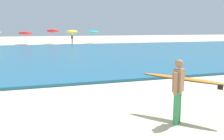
{
  "coord_description": "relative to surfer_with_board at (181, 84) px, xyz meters",
  "views": [
    {
      "loc": [
        -0.19,
        -6.15,
        2.5
      ],
      "look_at": [
        2.39,
        1.69,
        1.1
      ],
      "focal_mm": 39.0,
      "sensor_mm": 36.0,
      "label": 1
    }
  ],
  "objects": [
    {
      "name": "beachgoer_near_row_left",
      "position": [
        2.78,
        36.08,
        -0.18
      ],
      "size": [
        0.32,
        0.2,
        1.58
      ],
      "color": "#383842",
      "rests_on": "ground"
    },
    {
      "name": "surfer_with_board",
      "position": [
        0.0,
        0.0,
        0.0
      ],
      "size": [
        1.81,
        2.09,
        1.73
      ],
      "color": "#338E56",
      "rests_on": "ground"
    },
    {
      "name": "beach_umbrella_4",
      "position": [
        2.76,
        35.8,
        0.99
      ],
      "size": [
        1.88,
        1.91,
        2.36
      ],
      "color": "beige",
      "rests_on": "ground"
    },
    {
      "name": "beach_umbrella_5",
      "position": [
        6.82,
        37.66,
        0.94
      ],
      "size": [
        2.02,
        2.05,
        2.27
      ],
      "color": "beige",
      "rests_on": "ground"
    },
    {
      "name": "sea",
      "position": [
        -3.57,
        19.04,
        -0.96
      ],
      "size": [
        120.0,
        28.0,
        0.14
      ],
      "primitive_type": "cube",
      "color": "#1E6084",
      "rests_on": "ground"
    },
    {
      "name": "beach_umbrella_3",
      "position": [
        -0.3,
        37.1,
        1.13
      ],
      "size": [
        2.03,
        2.06,
        2.51
      ],
      "color": "beige",
      "rests_on": "ground"
    },
    {
      "name": "ground_plane",
      "position": [
        -3.57,
        0.66,
        -1.03
      ],
      "size": [
        160.0,
        160.0,
        0.0
      ],
      "primitive_type": "plane",
      "color": "beige"
    },
    {
      "name": "beach_umbrella_2",
      "position": [
        -4.67,
        36.39,
        0.78
      ],
      "size": [
        2.14,
        2.17,
        2.16
      ],
      "color": "beige",
      "rests_on": "ground"
    }
  ]
}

